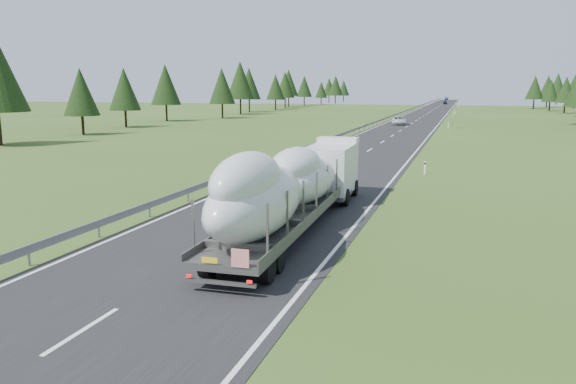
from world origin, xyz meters
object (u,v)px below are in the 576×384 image
(boat_truck, at_px, (292,184))
(distant_car_dark, at_px, (445,102))
(distant_car_blue, at_px, (446,99))
(highway_sign, at_px, (453,117))
(distant_van, at_px, (399,121))

(boat_truck, distance_m, distant_car_dark, 201.91)
(distant_car_dark, relative_size, distant_car_blue, 0.83)
(highway_sign, xyz_separation_m, distant_van, (-8.94, 5.67, -1.09))
(distant_car_dark, bearing_deg, distant_car_blue, 90.62)
(highway_sign, height_order, distant_car_blue, highway_sign)
(distant_car_dark, xyz_separation_m, distant_car_blue, (-2.06, 70.25, 0.11))
(highway_sign, distance_m, distant_van, 10.65)
(distant_van, bearing_deg, boat_truck, -92.51)
(distant_car_dark, bearing_deg, highway_sign, -88.39)
(distant_van, bearing_deg, distant_car_blue, 84.31)
(distant_car_dark, distance_m, distant_car_blue, 70.29)
(boat_truck, distance_m, distant_van, 74.39)
(distant_van, height_order, distant_car_blue, distant_car_blue)
(boat_truck, xyz_separation_m, distant_van, (-3.89, 74.27, -1.42))
(highway_sign, relative_size, boat_truck, 0.14)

